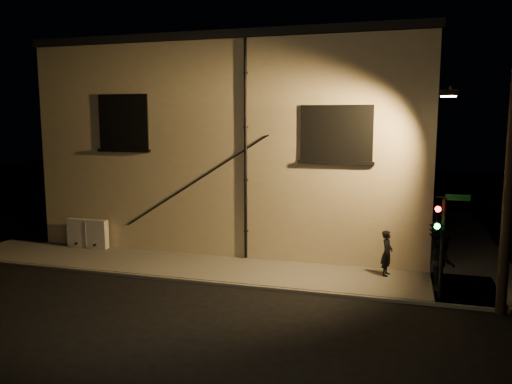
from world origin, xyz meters
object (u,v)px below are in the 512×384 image
(streetlamp_pole, at_px, (504,186))
(utility_cabinet, at_px, (88,233))
(pedestrian_b, at_px, (443,261))
(traffic_signal, at_px, (436,229))
(pedestrian_a, at_px, (387,253))

(streetlamp_pole, bearing_deg, utility_cabinet, 169.78)
(utility_cabinet, relative_size, streetlamp_pole, 0.27)
(streetlamp_pole, bearing_deg, pedestrian_b, 138.79)
(utility_cabinet, height_order, pedestrian_b, pedestrian_b)
(pedestrian_b, bearing_deg, streetlamp_pole, -124.80)
(traffic_signal, bearing_deg, streetlamp_pole, -10.88)
(traffic_signal, bearing_deg, utility_cabinet, 169.86)
(utility_cabinet, relative_size, pedestrian_a, 1.16)
(utility_cabinet, xyz_separation_m, streetlamp_pole, (15.37, -2.77, 2.93))
(pedestrian_b, bearing_deg, utility_cabinet, 90.00)
(pedestrian_a, xyz_separation_m, traffic_signal, (1.43, -1.96, 1.34))
(pedestrian_a, bearing_deg, utility_cabinet, 98.45)
(utility_cabinet, height_order, pedestrian_a, pedestrian_a)
(streetlamp_pole, bearing_deg, pedestrian_a, 143.71)
(pedestrian_a, height_order, streetlamp_pole, streetlamp_pole)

